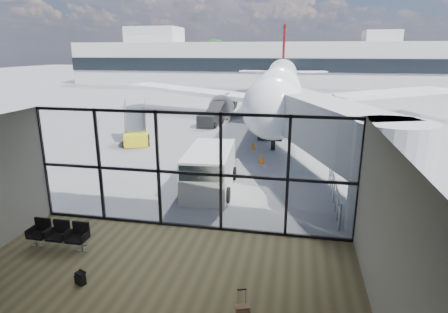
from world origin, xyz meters
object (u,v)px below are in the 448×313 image
(belt_loader, at_px, (211,119))
(mobile_stairs, at_px, (136,136))
(airliner, at_px, (280,85))
(service_van, at_px, (209,170))
(backpack, at_px, (80,278))
(seating_row, at_px, (60,233))

(belt_loader, distance_m, mobile_stairs, 8.47)
(airliner, relative_size, mobile_stairs, 10.44)
(service_van, bearing_deg, belt_loader, 98.53)
(airliner, bearing_deg, backpack, -98.85)
(airliner, distance_m, service_van, 23.58)
(backpack, bearing_deg, service_van, 99.36)
(seating_row, height_order, backpack, seating_row)
(service_van, height_order, mobile_stairs, mobile_stairs)
(backpack, relative_size, service_van, 0.09)
(service_van, relative_size, mobile_stairs, 1.27)
(airliner, distance_m, mobile_stairs, 18.05)
(seating_row, distance_m, service_van, 7.37)
(backpack, bearing_deg, belt_loader, 116.66)
(mobile_stairs, bearing_deg, seating_row, -98.52)
(service_van, bearing_deg, seating_row, -125.33)
(seating_row, bearing_deg, backpack, -44.35)
(seating_row, xyz_separation_m, mobile_stairs, (-3.62, 14.56, 0.05))
(seating_row, bearing_deg, service_van, 59.32)
(seating_row, height_order, service_van, service_van)
(backpack, bearing_deg, mobile_stairs, 131.17)
(mobile_stairs, bearing_deg, service_van, -70.56)
(backpack, relative_size, mobile_stairs, 0.11)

